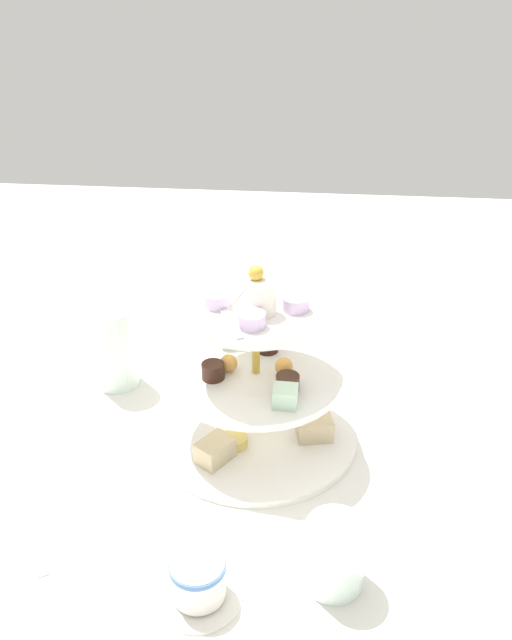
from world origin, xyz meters
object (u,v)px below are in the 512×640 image
(tiered_serving_stand, at_px, (256,387))
(water_glass_tall_right, at_px, (115,347))
(butter_knife_left, at_px, (318,335))
(butter_knife_right, at_px, (35,521))
(teacup_with_saucer, at_px, (198,580))
(water_glass_short_left, at_px, (335,554))

(tiered_serving_stand, relative_size, water_glass_tall_right, 2.14)
(tiered_serving_stand, xyz_separation_m, water_glass_tall_right, (-0.11, -0.23, -0.02))
(butter_knife_left, bearing_deg, butter_knife_right, 64.63)
(teacup_with_saucer, bearing_deg, tiered_serving_stand, 173.71)
(teacup_with_saucer, relative_size, butter_knife_right, 0.53)
(teacup_with_saucer, xyz_separation_m, butter_knife_right, (-0.08, -0.21, -0.02))
(butter_knife_right, bearing_deg, tiered_serving_stand, 98.46)
(water_glass_tall_right, xyz_separation_m, water_glass_short_left, (0.34, 0.34, -0.03))
(teacup_with_saucer, bearing_deg, butter_knife_left, 168.88)
(butter_knife_right, bearing_deg, water_glass_short_left, 53.35)
(water_glass_short_left, bearing_deg, butter_knife_left, -177.17)
(butter_knife_left, xyz_separation_m, butter_knife_right, (0.48, -0.32, 0.00))
(water_glass_tall_right, relative_size, water_glass_short_left, 1.68)
(teacup_with_saucer, xyz_separation_m, butter_knife_left, (-0.56, 0.11, -0.02))
(water_glass_short_left, bearing_deg, teacup_with_saucer, -75.76)
(tiered_serving_stand, bearing_deg, water_glass_tall_right, -115.29)
(butter_knife_right, bearing_deg, water_glass_tall_right, 148.80)
(tiered_serving_stand, height_order, butter_knife_left, tiered_serving_stand)
(water_glass_short_left, distance_m, butter_knife_right, 0.35)
(teacup_with_saucer, bearing_deg, water_glass_short_left, 104.24)
(teacup_with_saucer, relative_size, butter_knife_left, 0.53)
(teacup_with_saucer, bearing_deg, water_glass_tall_right, -151.72)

